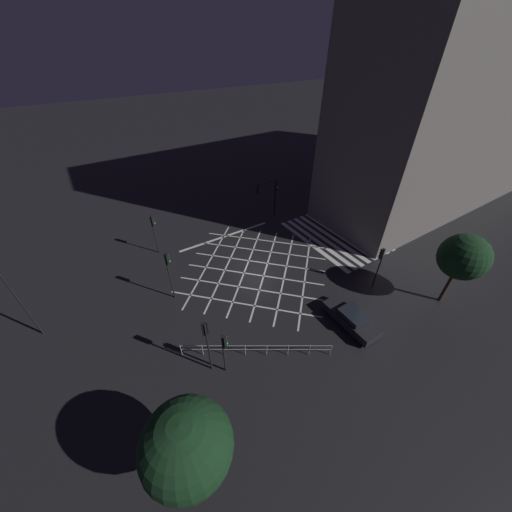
# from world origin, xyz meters

# --- Properties ---
(ground_plane) EXTENTS (200.00, 200.00, 0.00)m
(ground_plane) POSITION_xyz_m (0.00, 0.00, 0.00)
(ground_plane) COLOR black
(road_markings) EXTENTS (15.31, 20.99, 0.01)m
(road_markings) POSITION_xyz_m (0.29, -6.26, 0.00)
(road_markings) COLOR silver
(road_markings) RESTS_ON ground_plane
(office_building) EXTENTS (10.06, 41.63, 28.14)m
(office_building) POSITION_xyz_m (0.01, -31.20, 14.07)
(office_building) COLOR slate
(office_building) RESTS_ON ground_plane
(traffic_light_se_cross) EXTENTS (0.36, 2.68, 4.25)m
(traffic_light_se_cross) POSITION_xyz_m (7.50, -5.95, 3.13)
(traffic_light_se_cross) COLOR black
(traffic_light_se_cross) RESTS_ON ground_plane
(traffic_light_se_main) EXTENTS (0.39, 0.36, 4.12)m
(traffic_light_se_main) POSITION_xyz_m (6.93, -7.04, 2.94)
(traffic_light_se_main) COLOR black
(traffic_light_se_main) RESTS_ON ground_plane
(traffic_light_median_north) EXTENTS (0.36, 0.39, 4.49)m
(traffic_light_median_north) POSITION_xyz_m (0.45, 7.50, 3.19)
(traffic_light_median_north) COLOR black
(traffic_light_median_north) RESTS_ON ground_plane
(traffic_light_nw_cross) EXTENTS (0.36, 0.39, 3.46)m
(traffic_light_nw_cross) POSITION_xyz_m (-7.49, 6.94, 2.48)
(traffic_light_nw_cross) COLOR black
(traffic_light_nw_cross) RESTS_ON ground_plane
(traffic_light_sw_main) EXTENTS (0.39, 0.36, 3.88)m
(traffic_light_sw_main) POSITION_xyz_m (-7.20, -7.20, 2.77)
(traffic_light_sw_main) COLOR black
(traffic_light_sw_main) RESTS_ON ground_plane
(traffic_light_ne_cross) EXTENTS (0.36, 0.39, 4.06)m
(traffic_light_ne_cross) POSITION_xyz_m (7.13, 6.71, 2.90)
(traffic_light_ne_cross) COLOR black
(traffic_light_ne_cross) RESTS_ON ground_plane
(traffic_light_nw_main) EXTENTS (0.39, 0.36, 4.43)m
(traffic_light_nw_main) POSITION_xyz_m (-6.82, 7.73, 3.15)
(traffic_light_nw_main) COLOR black
(traffic_light_nw_main) RESTS_ON ground_plane
(street_lamp_west) EXTENTS (0.58, 0.58, 9.26)m
(street_lamp_west) POSITION_xyz_m (0.46, -16.05, 6.82)
(street_lamp_west) COLOR black
(street_lamp_west) RESTS_ON ground_plane
(street_tree_near) EXTENTS (3.40, 3.40, 6.16)m
(street_tree_near) POSITION_xyz_m (-11.32, -10.41, 4.45)
(street_tree_near) COLOR #38281C
(street_tree_near) RESTS_ON ground_plane
(street_tree_far) EXTENTS (3.76, 3.76, 6.07)m
(street_tree_far) POSITION_xyz_m (-11.84, 10.72, 4.18)
(street_tree_far) COLOR #38281C
(street_tree_far) RESTS_ON ground_plane
(waiting_car) EXTENTS (4.37, 1.80, 1.29)m
(waiting_car) POSITION_xyz_m (-9.10, -2.55, 0.62)
(waiting_car) COLOR black
(waiting_car) RESTS_ON ground_plane
(pedestrian_railing) EXTENTS (5.35, 8.44, 1.05)m
(pedestrian_railing) POSITION_xyz_m (-7.59, 4.80, 0.67)
(pedestrian_railing) COLOR #9EA0A5
(pedestrian_railing) RESTS_ON ground_plane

